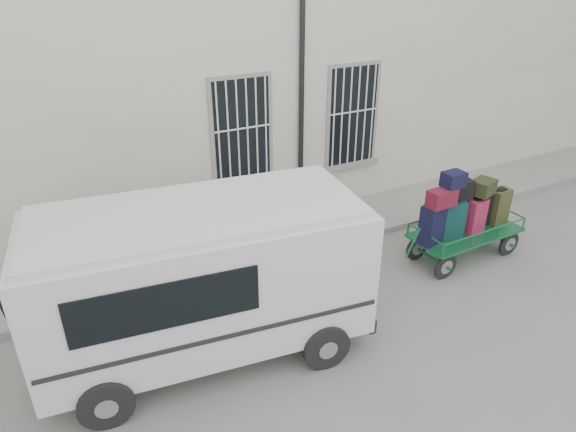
# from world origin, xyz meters

# --- Properties ---
(ground) EXTENTS (80.00, 80.00, 0.00)m
(ground) POSITION_xyz_m (0.00, 0.00, 0.00)
(ground) COLOR slate
(ground) RESTS_ON ground
(building) EXTENTS (24.00, 5.15, 6.00)m
(building) POSITION_xyz_m (0.00, 5.50, 3.00)
(building) COLOR beige
(building) RESTS_ON ground
(sidewalk) EXTENTS (24.00, 1.70, 0.15)m
(sidewalk) POSITION_xyz_m (0.00, 2.20, 0.07)
(sidewalk) COLOR gray
(sidewalk) RESTS_ON ground
(luggage_cart) EXTENTS (2.69, 1.11, 1.98)m
(luggage_cart) POSITION_xyz_m (2.94, -0.10, 0.97)
(luggage_cart) COLOR black
(luggage_cart) RESTS_ON ground
(van) EXTENTS (5.00, 2.63, 2.41)m
(van) POSITION_xyz_m (-2.45, -0.30, 1.38)
(van) COLOR silver
(van) RESTS_ON ground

